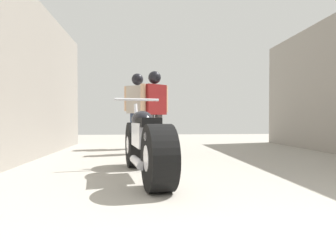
{
  "coord_description": "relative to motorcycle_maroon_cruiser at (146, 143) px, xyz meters",
  "views": [
    {
      "loc": [
        -1.02,
        -0.48,
        0.71
      ],
      "look_at": [
        -0.6,
        4.21,
        0.6
      ],
      "focal_mm": 30.52,
      "sensor_mm": 36.0,
      "label": 1
    }
  ],
  "objects": [
    {
      "name": "garage_partition_left",
      "position": [
        -1.96,
        0.84,
        1.03
      ],
      "size": [
        0.08,
        8.46,
        2.89
      ],
      "primitive_type": "cube",
      "color": "gray",
      "rests_on": "ground_plane"
    },
    {
      "name": "mechanic_with_helmet",
      "position": [
        -0.16,
        3.46,
        0.67
      ],
      "size": [
        0.69,
        0.44,
        1.82
      ],
      "color": "#2D3851",
      "rests_on": "ground_plane"
    },
    {
      "name": "mechanic_in_blue",
      "position": [
        0.22,
        2.48,
        0.61
      ],
      "size": [
        0.63,
        0.45,
        1.72
      ],
      "color": "#4C4C4C",
      "rests_on": "ground_plane"
    },
    {
      "name": "ground_plane",
      "position": [
        0.98,
        0.84,
        -0.42
      ],
      "size": [
        18.45,
        18.45,
        0.0
      ],
      "primitive_type": "plane",
      "color": "#9E998E"
    },
    {
      "name": "motorcycle_maroon_cruiser",
      "position": [
        0.0,
        0.0,
        0.0
      ],
      "size": [
        0.74,
        2.19,
        1.02
      ],
      "color": "black",
      "rests_on": "ground_plane"
    }
  ]
}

